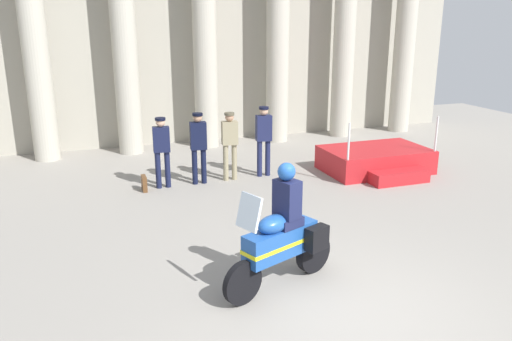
{
  "coord_description": "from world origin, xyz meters",
  "views": [
    {
      "loc": [
        -3.25,
        -5.44,
        3.85
      ],
      "look_at": [
        -0.05,
        3.54,
        1.01
      ],
      "focal_mm": 35.99,
      "sensor_mm": 36.0,
      "label": 1
    }
  ],
  "objects": [
    {
      "name": "officer_in_row_3",
      "position": [
        1.11,
        6.25,
        1.05
      ],
      "size": [
        0.4,
        0.26,
        1.77
      ],
      "rotation": [
        0.0,
        0.0,
        3.04
      ],
      "color": "#191E42",
      "rests_on": "ground_plane"
    },
    {
      "name": "officer_in_row_1",
      "position": [
        -0.57,
        6.17,
        1.02
      ],
      "size": [
        0.4,
        0.26,
        1.72
      ],
      "rotation": [
        0.0,
        0.0,
        3.04
      ],
      "color": "black",
      "rests_on": "ground_plane"
    },
    {
      "name": "ground_plane",
      "position": [
        0.0,
        0.0,
        0.0
      ],
      "size": [
        28.0,
        28.0,
        0.0
      ],
      "primitive_type": "plane",
      "color": "gray"
    },
    {
      "name": "officer_in_row_2",
      "position": [
        0.22,
        6.2,
        1.0
      ],
      "size": [
        0.4,
        0.26,
        1.68
      ],
      "rotation": [
        0.0,
        0.0,
        3.04
      ],
      "color": "gray",
      "rests_on": "ground_plane"
    },
    {
      "name": "colonnade_backdrop",
      "position": [
        0.56,
        10.33,
        4.01
      ],
      "size": [
        18.16,
        1.55,
        7.7
      ],
      "color": "#A49F91",
      "rests_on": "ground_plane"
    },
    {
      "name": "briefcase_on_ground",
      "position": [
        -1.91,
        6.05,
        0.18
      ],
      "size": [
        0.1,
        0.32,
        0.36
      ],
      "primitive_type": "cube",
      "color": "brown",
      "rests_on": "ground_plane"
    },
    {
      "name": "reviewing_stand",
      "position": [
        4.01,
        5.61,
        0.29
      ],
      "size": [
        2.65,
        2.19,
        1.51
      ],
      "color": "#B21E23",
      "rests_on": "ground_plane"
    },
    {
      "name": "motorcycle_with_rider",
      "position": [
        -0.55,
        0.93,
        0.79
      ],
      "size": [
        1.98,
        1.02,
        1.9
      ],
      "rotation": [
        0.0,
        0.0,
        3.52
      ],
      "color": "black",
      "rests_on": "ground_plane"
    },
    {
      "name": "officer_in_row_0",
      "position": [
        -1.44,
        6.15,
        0.99
      ],
      "size": [
        0.4,
        0.26,
        1.67
      ],
      "rotation": [
        0.0,
        0.0,
        3.04
      ],
      "color": "#141938",
      "rests_on": "ground_plane"
    }
  ]
}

